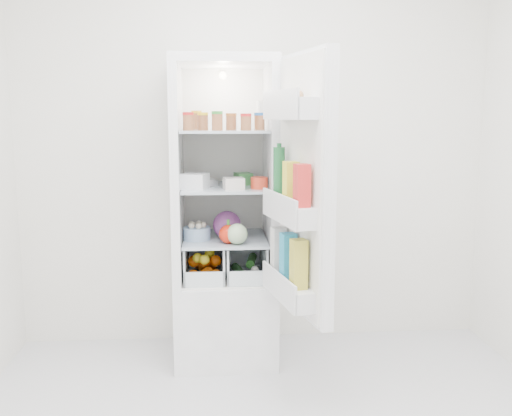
{
  "coord_description": "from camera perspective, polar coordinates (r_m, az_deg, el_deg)",
  "views": [
    {
      "loc": [
        -0.27,
        -2.15,
        1.47
      ],
      "look_at": [
        -0.03,
        0.95,
        0.96
      ],
      "focal_mm": 40.0,
      "sensor_mm": 36.0,
      "label": 1
    }
  ],
  "objects": [
    {
      "name": "shelf_mid",
      "position": [
        3.36,
        -3.17,
        2.07
      ],
      "size": [
        0.49,
        0.53,
        0.02
      ],
      "primitive_type": "cube",
      "color": "#9FADBA",
      "rests_on": "refrigerator"
    },
    {
      "name": "mushroom_bowl",
      "position": [
        3.37,
        -5.93,
        -2.54
      ],
      "size": [
        0.21,
        0.21,
        0.07
      ],
      "primitive_type": "cylinder",
      "rotation": [
        0.0,
        0.0,
        0.41
      ],
      "color": "#90B1D6",
      "rests_on": "shelf_low"
    },
    {
      "name": "crisper_right",
      "position": [
        3.45,
        -1.06,
        -5.17
      ],
      "size": [
        0.23,
        0.46,
        0.22
      ],
      "primitive_type": null,
      "color": "silver",
      "rests_on": "refrigerator"
    },
    {
      "name": "squeeze_bottle",
      "position": [
        3.35,
        0.47,
        9.26
      ],
      "size": [
        0.05,
        0.05,
        0.16
      ],
      "primitive_type": "cylinder",
      "rotation": [
        0.0,
        0.0,
        -0.02
      ],
      "color": "white",
      "rests_on": "shelf_top"
    },
    {
      "name": "crisper_left",
      "position": [
        3.45,
        -5.15,
        -5.23
      ],
      "size": [
        0.23,
        0.46,
        0.22
      ],
      "primitive_type": null,
      "color": "silver",
      "rests_on": "refrigerator"
    },
    {
      "name": "citrus_pile",
      "position": [
        3.43,
        -5.11,
        -5.8
      ],
      "size": [
        0.2,
        0.31,
        0.16
      ],
      "color": "orange",
      "rests_on": "refrigerator"
    },
    {
      "name": "fridge_door",
      "position": [
        2.83,
        4.46,
        1.58
      ],
      "size": [
        0.28,
        0.6,
        1.3
      ],
      "rotation": [
        0.0,
        0.0,
        1.78
      ],
      "color": "silver",
      "rests_on": "refrigerator"
    },
    {
      "name": "veg_pile",
      "position": [
        3.46,
        -0.98,
        -5.93
      ],
      "size": [
        0.16,
        0.3,
        0.1
      ],
      "color": "#194C19",
      "rests_on": "refrigerator"
    },
    {
      "name": "tub_cream",
      "position": [
        3.22,
        -2.25,
        2.48
      ],
      "size": [
        0.12,
        0.12,
        0.06
      ],
      "primitive_type": "cube",
      "rotation": [
        0.0,
        0.0,
        0.13
      ],
      "color": "beige",
      "rests_on": "shelf_mid"
    },
    {
      "name": "salad_bag",
      "position": [
        3.22,
        -1.9,
        -2.61
      ],
      "size": [
        0.12,
        0.12,
        0.12
      ],
      "primitive_type": "sphere",
      "color": "#9DB98A",
      "rests_on": "shelf_low"
    },
    {
      "name": "refrigerator",
      "position": [
        3.49,
        -3.14,
        -4.07
      ],
      "size": [
        0.6,
        0.6,
        1.8
      ],
      "color": "silver",
      "rests_on": "ground"
    },
    {
      "name": "condiment_jars",
      "position": [
        3.26,
        -3.61,
        8.54
      ],
      "size": [
        0.46,
        0.32,
        0.08
      ],
      "color": "#B21919",
      "rests_on": "shelf_top"
    },
    {
      "name": "bell_pepper",
      "position": [
        3.25,
        -2.79,
        -2.62
      ],
      "size": [
        0.11,
        0.11,
        0.11
      ],
      "primitive_type": "sphere",
      "color": "red",
      "rests_on": "shelf_low"
    },
    {
      "name": "room_walls",
      "position": [
        2.17,
        2.82,
        12.43
      ],
      "size": [
        3.02,
        3.02,
        2.61
      ],
      "color": "silver",
      "rests_on": "ground"
    },
    {
      "name": "tub_white",
      "position": [
        3.25,
        -6.14,
        2.68
      ],
      "size": [
        0.17,
        0.17,
        0.09
      ],
      "primitive_type": "cube",
      "rotation": [
        0.0,
        0.0,
        -0.3
      ],
      "color": "silver",
      "rests_on": "shelf_mid"
    },
    {
      "name": "tub_green",
      "position": [
        3.44,
        -1.29,
        2.96
      ],
      "size": [
        0.11,
        0.14,
        0.07
      ],
      "primitive_type": "cube",
      "rotation": [
        0.0,
        0.0,
        0.23
      ],
      "color": "#3D8641",
      "rests_on": "shelf_mid"
    },
    {
      "name": "foil_tray",
      "position": [
        3.4,
        -5.33,
        2.56
      ],
      "size": [
        0.18,
        0.15,
        0.04
      ],
      "primitive_type": "cube",
      "rotation": [
        0.0,
        0.0,
        0.32
      ],
      "color": "white",
      "rests_on": "shelf_mid"
    },
    {
      "name": "red_cabbage",
      "position": [
        3.37,
        -2.92,
        -1.69
      ],
      "size": [
        0.16,
        0.16,
        0.16
      ],
      "primitive_type": "sphere",
      "color": "#551D4D",
      "rests_on": "shelf_low"
    },
    {
      "name": "tin_red",
      "position": [
        3.24,
        0.33,
        2.53
      ],
      "size": [
        0.12,
        0.12,
        0.07
      ],
      "primitive_type": "cylinder",
      "rotation": [
        0.0,
        0.0,
        0.25
      ],
      "color": "red",
      "rests_on": "shelf_mid"
    },
    {
      "name": "shelf_low",
      "position": [
        3.42,
        -3.13,
        -3.09
      ],
      "size": [
        0.49,
        0.53,
        0.01
      ],
      "primitive_type": "cube",
      "color": "#9FADBA",
      "rests_on": "refrigerator"
    },
    {
      "name": "shelf_top",
      "position": [
        3.34,
        -3.22,
        7.7
      ],
      "size": [
        0.49,
        0.53,
        0.02
      ],
      "primitive_type": "cube",
      "color": "#9FADBA",
      "rests_on": "refrigerator"
    }
  ]
}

